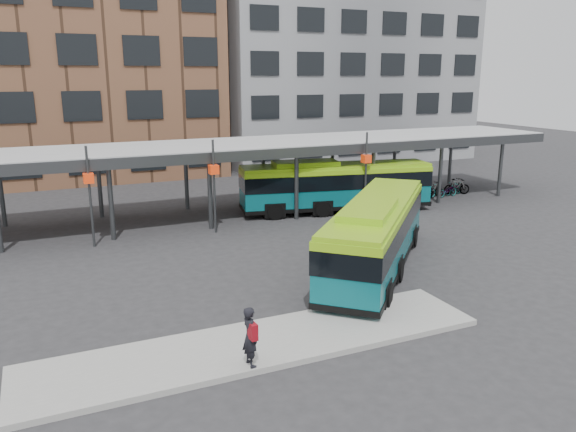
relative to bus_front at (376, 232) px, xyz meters
name	(u,v)px	position (x,y,z in m)	size (l,w,h in m)	color
ground	(364,286)	(-1.43, -1.48, -1.63)	(120.00, 120.00, 0.00)	#28282B
boarding_island	(261,344)	(-6.93, -4.48, -1.54)	(14.00, 3.00, 0.18)	gray
canopy	(247,147)	(-1.48, 11.38, 2.28)	(40.00, 6.53, 4.80)	#999B9E
building_brick	(39,34)	(-11.43, 30.52, 9.37)	(26.00, 14.00, 22.00)	brown
building_grey	(334,52)	(14.57, 30.52, 8.37)	(24.00, 14.00, 20.00)	slate
bus_front	(376,232)	(0.00, 0.00, 0.00)	(9.51, 9.90, 3.12)	#08535B
bus_rear	(335,185)	(3.43, 9.75, -0.01)	(11.49, 4.47, 3.10)	#08535B
pedestrian	(250,336)	(-7.69, -5.69, -0.58)	(0.45, 0.67, 1.71)	black
bike_rack	(439,190)	(11.73, 10.47, -1.14)	(5.79, 1.66, 1.06)	slate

